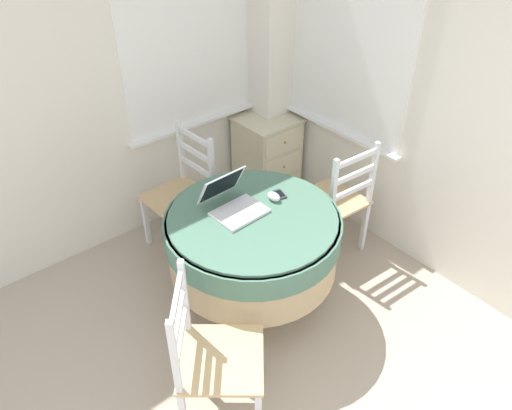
% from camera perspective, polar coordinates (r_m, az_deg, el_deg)
% --- Properties ---
extents(corner_room_shell, '(4.52, 4.71, 2.55)m').
position_cam_1_polar(corner_room_shell, '(3.06, 1.14, 10.77)').
color(corner_room_shell, white).
rests_on(corner_room_shell, ground_plane).
extents(round_dining_table, '(1.10, 1.10, 0.74)m').
position_cam_1_polar(round_dining_table, '(3.15, -0.37, -3.79)').
color(round_dining_table, '#4C3D2D').
rests_on(round_dining_table, ground_plane).
extents(laptop, '(0.33, 0.36, 0.23)m').
position_cam_1_polar(laptop, '(3.07, -2.64, 0.26)').
color(laptop, silver).
rests_on(laptop, round_dining_table).
extents(computer_mouse, '(0.06, 0.10, 0.05)m').
position_cam_1_polar(computer_mouse, '(3.17, 2.05, 0.97)').
color(computer_mouse, white).
rests_on(computer_mouse, round_dining_table).
extents(cell_phone, '(0.07, 0.11, 0.01)m').
position_cam_1_polar(cell_phone, '(3.22, 2.75, 1.24)').
color(cell_phone, '#2D2D33').
rests_on(cell_phone, round_dining_table).
extents(dining_chair_near_back_window, '(0.46, 0.46, 0.94)m').
position_cam_1_polar(dining_chair_near_back_window, '(3.78, -8.36, 1.24)').
color(dining_chair_near_back_window, tan).
rests_on(dining_chair_near_back_window, ground_plane).
extents(dining_chair_near_right_window, '(0.46, 0.46, 0.94)m').
position_cam_1_polar(dining_chair_near_right_window, '(3.71, 9.14, 0.46)').
color(dining_chair_near_right_window, tan).
rests_on(dining_chair_near_right_window, ground_plane).
extents(dining_chair_camera_near, '(0.61, 0.61, 0.94)m').
position_cam_1_polar(dining_chair_camera_near, '(2.68, -5.07, -16.92)').
color(dining_chair_camera_near, tan).
rests_on(dining_chair_camera_near, ground_plane).
extents(corner_cabinet, '(0.48, 0.46, 0.72)m').
position_cam_1_polar(corner_cabinet, '(4.40, 1.26, 5.67)').
color(corner_cabinet, beige).
rests_on(corner_cabinet, ground_plane).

